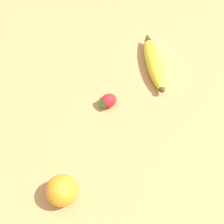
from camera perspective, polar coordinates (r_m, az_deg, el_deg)
ground_plane at (r=0.76m, az=14.55°, el=-6.07°), size 3.00×3.00×0.00m
banana at (r=0.85m, az=7.69°, el=8.97°), size 0.13×0.18×0.04m
orange at (r=0.67m, az=-9.17°, el=-13.98°), size 0.07×0.07×0.07m
strawberry at (r=0.77m, az=-0.92°, el=1.97°), size 0.05×0.06×0.03m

